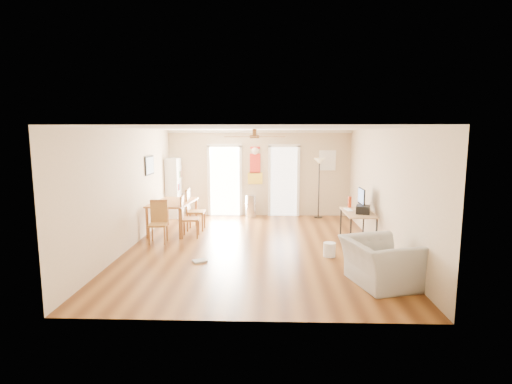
{
  "coord_description": "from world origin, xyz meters",
  "views": [
    {
      "loc": [
        0.31,
        -8.47,
        2.48
      ],
      "look_at": [
        0.0,
        0.6,
        1.15
      ],
      "focal_mm": 27.71,
      "sensor_mm": 36.0,
      "label": 1
    }
  ],
  "objects_px": {
    "torchiere_lamp": "(319,188)",
    "printer": "(363,210)",
    "trash_can": "(251,206)",
    "dining_table": "(173,217)",
    "dining_chair_right_b": "(190,217)",
    "dining_chair_near": "(158,222)",
    "computer_desk": "(357,226)",
    "dining_chair_right_a": "(196,209)",
    "bookshelf": "(174,187)",
    "armchair": "(380,263)",
    "wastebasket_a": "(329,250)"
  },
  "relations": [
    {
      "from": "dining_table",
      "to": "printer",
      "type": "relative_size",
      "value": 4.4
    },
    {
      "from": "torchiere_lamp",
      "to": "printer",
      "type": "xyz_separation_m",
      "value": [
        0.67,
        -2.76,
        -0.11
      ]
    },
    {
      "from": "printer",
      "to": "dining_chair_near",
      "type": "bearing_deg",
      "value": -162.61
    },
    {
      "from": "dining_chair_right_a",
      "to": "dining_chair_near",
      "type": "height_order",
      "value": "dining_chair_right_a"
    },
    {
      "from": "dining_chair_right_b",
      "to": "printer",
      "type": "height_order",
      "value": "dining_chair_right_b"
    },
    {
      "from": "dining_chair_near",
      "to": "armchair",
      "type": "height_order",
      "value": "dining_chair_near"
    },
    {
      "from": "printer",
      "to": "armchair",
      "type": "relative_size",
      "value": 0.3
    },
    {
      "from": "dining_chair_right_a",
      "to": "dining_chair_near",
      "type": "relative_size",
      "value": 1.11
    },
    {
      "from": "dining_chair_right_b",
      "to": "wastebasket_a",
      "type": "height_order",
      "value": "dining_chair_right_b"
    },
    {
      "from": "dining_chair_right_b",
      "to": "torchiere_lamp",
      "type": "relative_size",
      "value": 0.57
    },
    {
      "from": "dining_chair_right_a",
      "to": "dining_table",
      "type": "bearing_deg",
      "value": 108.27
    },
    {
      "from": "trash_can",
      "to": "printer",
      "type": "bearing_deg",
      "value": -45.45
    },
    {
      "from": "printer",
      "to": "dining_chair_right_a",
      "type": "bearing_deg",
      "value": 179.8
    },
    {
      "from": "trash_can",
      "to": "armchair",
      "type": "relative_size",
      "value": 0.58
    },
    {
      "from": "trash_can",
      "to": "dining_chair_right_b",
      "type": "bearing_deg",
      "value": -119.67
    },
    {
      "from": "dining_chair_near",
      "to": "printer",
      "type": "bearing_deg",
      "value": -3.11
    },
    {
      "from": "dining_chair_right_a",
      "to": "wastebasket_a",
      "type": "distance_m",
      "value": 3.85
    },
    {
      "from": "bookshelf",
      "to": "dining_chair_right_b",
      "type": "xyz_separation_m",
      "value": [
        0.95,
        -2.4,
        -0.39
      ]
    },
    {
      "from": "trash_can",
      "to": "dining_table",
      "type": "bearing_deg",
      "value": -136.23
    },
    {
      "from": "trash_can",
      "to": "wastebasket_a",
      "type": "bearing_deg",
      "value": -64.8
    },
    {
      "from": "armchair",
      "to": "dining_chair_right_b",
      "type": "bearing_deg",
      "value": 35.92
    },
    {
      "from": "dining_table",
      "to": "dining_chair_right_b",
      "type": "bearing_deg",
      "value": -45.05
    },
    {
      "from": "bookshelf",
      "to": "dining_chair_near",
      "type": "distance_m",
      "value": 2.99
    },
    {
      "from": "dining_chair_near",
      "to": "trash_can",
      "type": "distance_m",
      "value": 3.54
    },
    {
      "from": "bookshelf",
      "to": "wastebasket_a",
      "type": "distance_m",
      "value": 5.66
    },
    {
      "from": "dining_table",
      "to": "dining_chair_right_b",
      "type": "xyz_separation_m",
      "value": [
        0.55,
        -0.55,
        0.12
      ]
    },
    {
      "from": "printer",
      "to": "armchair",
      "type": "distance_m",
      "value": 2.61
    },
    {
      "from": "dining_chair_right_a",
      "to": "wastebasket_a",
      "type": "bearing_deg",
      "value": -126.19
    },
    {
      "from": "dining_table",
      "to": "computer_desk",
      "type": "height_order",
      "value": "dining_table"
    },
    {
      "from": "dining_chair_right_a",
      "to": "torchiere_lamp",
      "type": "height_order",
      "value": "torchiere_lamp"
    },
    {
      "from": "dining_table",
      "to": "printer",
      "type": "height_order",
      "value": "printer"
    },
    {
      "from": "bookshelf",
      "to": "dining_chair_right_a",
      "type": "relative_size",
      "value": 1.65
    },
    {
      "from": "dining_chair_near",
      "to": "torchiere_lamp",
      "type": "relative_size",
      "value": 0.55
    },
    {
      "from": "dining_chair_right_a",
      "to": "dining_chair_right_b",
      "type": "bearing_deg",
      "value": 178.61
    },
    {
      "from": "dining_chair_right_a",
      "to": "dining_chair_near",
      "type": "xyz_separation_m",
      "value": [
        -0.64,
        -1.29,
        -0.05
      ]
    },
    {
      "from": "trash_can",
      "to": "printer",
      "type": "height_order",
      "value": "printer"
    },
    {
      "from": "bookshelf",
      "to": "computer_desk",
      "type": "bearing_deg",
      "value": -46.27
    },
    {
      "from": "computer_desk",
      "to": "dining_chair_right_b",
      "type": "bearing_deg",
      "value": 177.18
    },
    {
      "from": "dining_chair_right_b",
      "to": "wastebasket_a",
      "type": "bearing_deg",
      "value": -119.26
    },
    {
      "from": "dining_chair_right_a",
      "to": "trash_can",
      "type": "xyz_separation_m",
      "value": [
        1.35,
        1.63,
        -0.2
      ]
    },
    {
      "from": "dining_chair_near",
      "to": "computer_desk",
      "type": "xyz_separation_m",
      "value": [
        4.62,
        0.35,
        -0.14
      ]
    },
    {
      "from": "torchiere_lamp",
      "to": "wastebasket_a",
      "type": "relative_size",
      "value": 6.18
    },
    {
      "from": "printer",
      "to": "bookshelf",
      "type": "bearing_deg",
      "value": 166.24
    },
    {
      "from": "armchair",
      "to": "torchiere_lamp",
      "type": "bearing_deg",
      "value": -12.12
    },
    {
      "from": "dining_table",
      "to": "wastebasket_a",
      "type": "height_order",
      "value": "dining_table"
    },
    {
      "from": "computer_desk",
      "to": "trash_can",
      "type": "bearing_deg",
      "value": 135.65
    },
    {
      "from": "dining_chair_right_b",
      "to": "torchiere_lamp",
      "type": "distance_m",
      "value": 4.16
    },
    {
      "from": "torchiere_lamp",
      "to": "wastebasket_a",
      "type": "bearing_deg",
      "value": -93.58
    },
    {
      "from": "dining_chair_right_a",
      "to": "computer_desk",
      "type": "bearing_deg",
      "value": -104.73
    },
    {
      "from": "armchair",
      "to": "computer_desk",
      "type": "bearing_deg",
      "value": -20.84
    }
  ]
}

